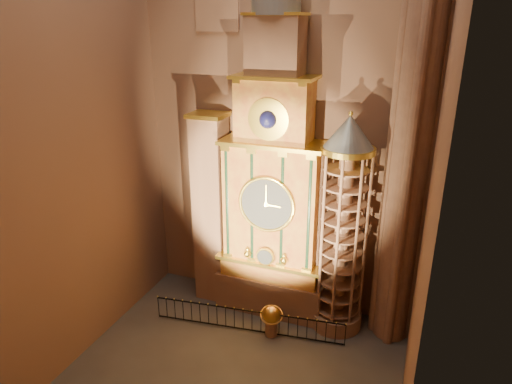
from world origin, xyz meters
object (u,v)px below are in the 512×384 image
at_px(astronomical_clock, 273,190).
at_px(stair_turret, 342,229).
at_px(iron_railing, 248,320).
at_px(portrait_tower, 211,209).
at_px(celestial_globe, 271,318).

bearing_deg(astronomical_clock, stair_turret, -4.30).
distance_m(astronomical_clock, iron_railing, 6.51).
height_order(stair_turret, iron_railing, stair_turret).
distance_m(astronomical_clock, portrait_tower, 3.73).
relative_size(portrait_tower, iron_railing, 1.09).
xyz_separation_m(portrait_tower, iron_railing, (2.97, -2.42, -4.51)).
xyz_separation_m(portrait_tower, celestial_globe, (4.14, -2.24, -4.19)).
bearing_deg(stair_turret, portrait_tower, 177.67).
bearing_deg(iron_railing, stair_turret, 28.52).
xyz_separation_m(celestial_globe, iron_railing, (-1.17, -0.18, -0.32)).
bearing_deg(astronomical_clock, celestial_globe, -71.67).
bearing_deg(astronomical_clock, iron_railing, -100.26).
bearing_deg(iron_railing, portrait_tower, 140.79).
relative_size(astronomical_clock, iron_railing, 1.78).
relative_size(astronomical_clock, stair_turret, 1.55).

